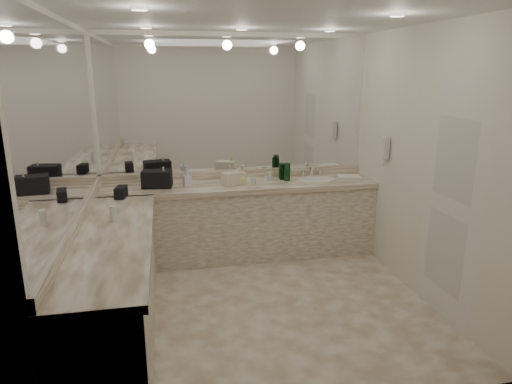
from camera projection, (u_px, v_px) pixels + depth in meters
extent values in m
plane|color=beige|center=(260.00, 303.00, 4.42)|extent=(3.20, 3.20, 0.00)
plane|color=white|center=(261.00, 17.00, 3.74)|extent=(3.20, 3.20, 0.00)
cube|color=white|center=(235.00, 145.00, 5.50)|extent=(3.20, 0.02, 2.60)
cube|color=white|center=(72.00, 180.00, 3.78)|extent=(0.02, 3.00, 2.60)
cube|color=white|center=(423.00, 165.00, 4.39)|extent=(0.02, 3.00, 2.60)
cube|color=silver|center=(240.00, 222.00, 5.45)|extent=(3.20, 0.60, 0.84)
cube|color=#EFE4CD|center=(239.00, 186.00, 5.32)|extent=(3.20, 0.64, 0.06)
cube|color=silver|center=(115.00, 290.00, 3.78)|extent=(0.60, 2.40, 0.84)
cube|color=#EFE4CD|center=(111.00, 239.00, 3.66)|extent=(0.64, 2.42, 0.06)
cube|color=#EFE4CD|center=(235.00, 174.00, 5.57)|extent=(3.20, 0.04, 0.10)
cube|color=#EFE4CD|center=(79.00, 220.00, 3.87)|extent=(0.04, 3.00, 0.10)
cube|color=white|center=(234.00, 106.00, 5.37)|extent=(3.12, 0.01, 1.55)
cube|color=white|center=(67.00, 123.00, 3.66)|extent=(0.01, 2.92, 1.55)
cylinder|color=white|center=(317.00, 180.00, 5.51)|extent=(0.44, 0.44, 0.03)
cube|color=silver|center=(311.00, 170.00, 5.69)|extent=(0.24, 0.16, 0.14)
cube|color=white|center=(385.00, 148.00, 5.03)|extent=(0.06, 0.10, 0.24)
cube|color=white|center=(450.00, 204.00, 3.98)|extent=(0.02, 0.82, 2.10)
cube|color=black|center=(157.00, 179.00, 5.12)|extent=(0.35, 0.25, 0.19)
cube|color=black|center=(121.00, 192.00, 4.72)|extent=(0.13, 0.22, 0.11)
cube|color=beige|center=(234.00, 179.00, 5.25)|extent=(0.28, 0.23, 0.14)
cube|color=white|center=(349.00, 178.00, 5.51)|extent=(0.29, 0.22, 0.04)
cylinder|color=white|center=(114.00, 214.00, 3.98)|extent=(0.06, 0.06, 0.14)
imported|color=silver|center=(164.00, 177.00, 5.12)|extent=(0.11, 0.11, 0.23)
imported|color=white|center=(187.00, 178.00, 5.20)|extent=(0.10, 0.10, 0.18)
imported|color=#F0E295|center=(240.00, 176.00, 5.28)|extent=(0.16, 0.16, 0.19)
cylinder|color=#175525|center=(282.00, 171.00, 5.55)|extent=(0.07, 0.07, 0.19)
cylinder|color=#175525|center=(282.00, 172.00, 5.48)|extent=(0.07, 0.07, 0.19)
cylinder|color=#175525|center=(287.00, 172.00, 5.42)|extent=(0.07, 0.07, 0.21)
cylinder|color=silver|center=(253.00, 181.00, 5.28)|extent=(0.06, 0.06, 0.07)
cylinder|color=silver|center=(266.00, 179.00, 5.40)|extent=(0.04, 0.04, 0.07)
cylinder|color=#E57F66|center=(153.00, 185.00, 5.09)|extent=(0.05, 0.05, 0.08)
cylinder|color=silver|center=(232.00, 175.00, 5.43)|extent=(0.04, 0.04, 0.13)
cylinder|color=silver|center=(270.00, 176.00, 5.51)|extent=(0.06, 0.06, 0.09)
cylinder|color=white|center=(233.00, 177.00, 5.42)|extent=(0.05, 0.05, 0.10)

